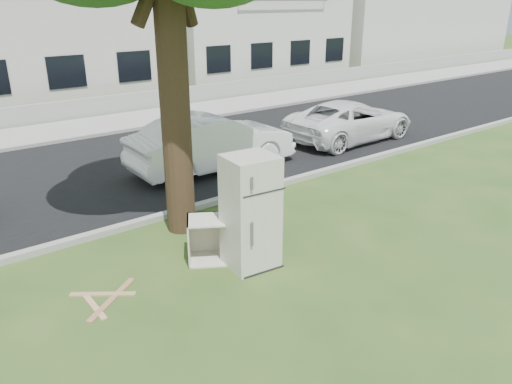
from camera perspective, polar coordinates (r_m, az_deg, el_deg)
ground at (r=8.70m, az=-0.18°, el=-7.54°), size 120.00×120.00×0.00m
road at (r=13.58m, az=-15.75°, el=2.49°), size 120.00×7.00×0.01m
kerb_near at (r=10.56m, az=-8.29°, el=-2.37°), size 120.00×0.18×0.12m
kerb_far at (r=16.81m, az=-20.44°, el=5.48°), size 120.00×0.18×0.12m
sidewalk at (r=18.17m, az=-21.88°, el=6.41°), size 120.00×2.80×0.01m
low_wall at (r=19.61m, az=-23.39°, el=8.24°), size 120.00×0.15×0.70m
townhouse_right at (r=28.85m, az=-2.48°, el=19.73°), size 10.20×8.16×6.84m
filler_right at (r=38.96m, az=15.16°, el=19.13°), size 16.00×9.00×6.40m
fridge at (r=8.09m, az=-0.64°, el=-2.33°), size 0.86×0.81×1.91m
cabinet at (r=8.53m, az=-4.49°, el=-5.37°), size 1.15×1.02×0.76m
plank_a at (r=7.90m, az=-16.14°, el=-11.67°), size 1.02×0.78×0.02m
plank_b at (r=8.05m, az=-17.11°, el=-11.09°), size 0.86×0.67×0.02m
plank_c at (r=7.81m, az=-18.01°, el=-12.30°), size 0.09×0.80×0.02m
car_center at (r=12.96m, az=-5.01°, el=5.66°), size 4.41×1.60×1.45m
car_right at (r=16.06m, az=10.73°, el=8.03°), size 4.48×2.14×1.23m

